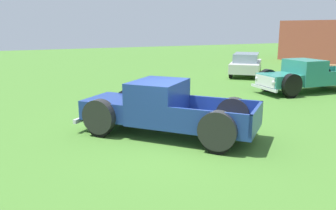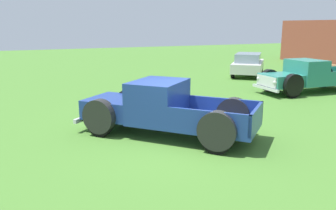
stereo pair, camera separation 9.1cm
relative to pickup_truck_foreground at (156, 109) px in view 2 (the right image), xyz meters
name	(u,v)px [view 2 (the right image)]	position (x,y,z in m)	size (l,w,h in m)	color
ground_plane	(176,141)	(0.82, 0.26, -0.75)	(80.00, 80.00, 0.00)	#477A2D
pickup_truck_foreground	(156,109)	(0.00, 0.00, 0.00)	(5.05, 4.78, 1.58)	navy
pickup_truck_behind_right	(304,77)	(-2.97, 8.84, -0.01)	(2.29, 5.18, 1.55)	#2D8475
sedan_distant_b	(248,64)	(-8.66, 9.95, -0.01)	(4.28, 4.11, 1.41)	silver
brick_pavilion	(329,41)	(-12.73, 21.60, 1.01)	(6.65, 4.50, 3.53)	brown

